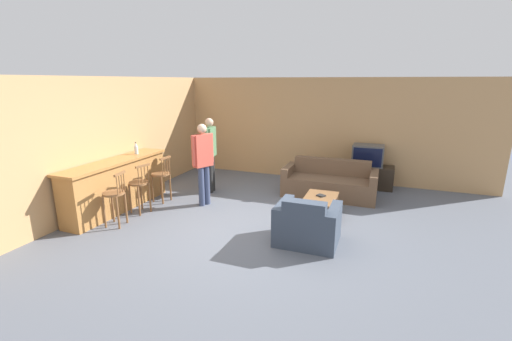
{
  "coord_description": "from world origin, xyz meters",
  "views": [
    {
      "loc": [
        2.09,
        -5.12,
        2.52
      ],
      "look_at": [
        -0.14,
        0.81,
        0.85
      ],
      "focal_mm": 24.0,
      "sensor_mm": 36.0,
      "label": 1
    }
  ],
  "objects_px": {
    "couch_far": "(329,183)",
    "coffee_table": "(320,200)",
    "bar_chair_near": "(115,197)",
    "person_by_counter": "(203,160)",
    "bar_chair_far": "(161,177)",
    "armchair_near": "(307,225)",
    "tv_unit": "(366,176)",
    "bar_chair_mid": "(140,187)",
    "bottle": "(136,149)",
    "book_on_table": "(321,195)",
    "tv": "(368,155)",
    "person_by_window": "(210,151)"
  },
  "relations": [
    {
      "from": "bar_chair_far",
      "to": "tv_unit",
      "type": "distance_m",
      "value": 4.8
    },
    {
      "from": "bar_chair_near",
      "to": "armchair_near",
      "type": "distance_m",
      "value": 3.38
    },
    {
      "from": "bar_chair_mid",
      "to": "armchair_near",
      "type": "distance_m",
      "value": 3.34
    },
    {
      "from": "bar_chair_mid",
      "to": "person_by_counter",
      "type": "distance_m",
      "value": 1.33
    },
    {
      "from": "bar_chair_near",
      "to": "bottle",
      "type": "height_order",
      "value": "bottle"
    },
    {
      "from": "tv_unit",
      "to": "book_on_table",
      "type": "relative_size",
      "value": 6.69
    },
    {
      "from": "tv_unit",
      "to": "tv",
      "type": "height_order",
      "value": "tv"
    },
    {
      "from": "book_on_table",
      "to": "person_by_counter",
      "type": "distance_m",
      "value": 2.45
    },
    {
      "from": "bar_chair_far",
      "to": "armchair_near",
      "type": "bearing_deg",
      "value": -14.08
    },
    {
      "from": "tv_unit",
      "to": "bar_chair_far",
      "type": "bearing_deg",
      "value": -147.11
    },
    {
      "from": "couch_far",
      "to": "tv_unit",
      "type": "xyz_separation_m",
      "value": [
        0.73,
        1.0,
        -0.03
      ]
    },
    {
      "from": "coffee_table",
      "to": "person_by_window",
      "type": "distance_m",
      "value": 2.8
    },
    {
      "from": "tv_unit",
      "to": "person_by_counter",
      "type": "xyz_separation_m",
      "value": [
        -3.08,
        -2.47,
        0.7
      ]
    },
    {
      "from": "person_by_window",
      "to": "coffee_table",
      "type": "bearing_deg",
      "value": -12.86
    },
    {
      "from": "armchair_near",
      "to": "bottle",
      "type": "bearing_deg",
      "value": 168.67
    },
    {
      "from": "couch_far",
      "to": "tv",
      "type": "xyz_separation_m",
      "value": [
        0.73,
        1.0,
        0.49
      ]
    },
    {
      "from": "armchair_near",
      "to": "book_on_table",
      "type": "distance_m",
      "value": 1.26
    },
    {
      "from": "armchair_near",
      "to": "book_on_table",
      "type": "relative_size",
      "value": 5.21
    },
    {
      "from": "couch_far",
      "to": "bar_chair_far",
      "type": "bearing_deg",
      "value": -154.15
    },
    {
      "from": "couch_far",
      "to": "tv",
      "type": "relative_size",
      "value": 2.83
    },
    {
      "from": "couch_far",
      "to": "tv_unit",
      "type": "relative_size",
      "value": 1.62
    },
    {
      "from": "bar_chair_near",
      "to": "book_on_table",
      "type": "xyz_separation_m",
      "value": [
        3.32,
        1.79,
        -0.14
      ]
    },
    {
      "from": "bar_chair_mid",
      "to": "tv",
      "type": "height_order",
      "value": "tv"
    },
    {
      "from": "bottle",
      "to": "book_on_table",
      "type": "relative_size",
      "value": 1.36
    },
    {
      "from": "bottle",
      "to": "person_by_counter",
      "type": "xyz_separation_m",
      "value": [
        1.49,
        0.19,
        -0.16
      ]
    },
    {
      "from": "bar_chair_mid",
      "to": "tv_unit",
      "type": "relative_size",
      "value": 0.79
    },
    {
      "from": "couch_far",
      "to": "coffee_table",
      "type": "relative_size",
      "value": 2.26
    },
    {
      "from": "person_by_window",
      "to": "person_by_counter",
      "type": "height_order",
      "value": "person_by_window"
    },
    {
      "from": "coffee_table",
      "to": "bottle",
      "type": "xyz_separation_m",
      "value": [
        -3.86,
        -0.42,
        0.8
      ]
    },
    {
      "from": "bar_chair_near",
      "to": "person_by_counter",
      "type": "height_order",
      "value": "person_by_counter"
    },
    {
      "from": "couch_far",
      "to": "tv",
      "type": "distance_m",
      "value": 1.33
    },
    {
      "from": "armchair_near",
      "to": "coffee_table",
      "type": "bearing_deg",
      "value": 90.58
    },
    {
      "from": "bar_chair_far",
      "to": "tv_unit",
      "type": "relative_size",
      "value": 0.79
    },
    {
      "from": "armchair_near",
      "to": "tv",
      "type": "distance_m",
      "value": 3.54
    },
    {
      "from": "bar_chair_far",
      "to": "tv_unit",
      "type": "height_order",
      "value": "bar_chair_far"
    },
    {
      "from": "bar_chair_near",
      "to": "couch_far",
      "type": "distance_m",
      "value": 4.44
    },
    {
      "from": "couch_far",
      "to": "tv_unit",
      "type": "distance_m",
      "value": 1.24
    },
    {
      "from": "coffee_table",
      "to": "person_by_window",
      "type": "bearing_deg",
      "value": 167.14
    },
    {
      "from": "tv_unit",
      "to": "person_by_counter",
      "type": "distance_m",
      "value": 4.01
    },
    {
      "from": "bar_chair_mid",
      "to": "bottle",
      "type": "height_order",
      "value": "bottle"
    },
    {
      "from": "person_by_counter",
      "to": "armchair_near",
      "type": "bearing_deg",
      "value": -22.13
    },
    {
      "from": "bottle",
      "to": "bar_chair_mid",
      "type": "bearing_deg",
      "value": -49.69
    },
    {
      "from": "bar_chair_near",
      "to": "book_on_table",
      "type": "bearing_deg",
      "value": 28.33
    },
    {
      "from": "coffee_table",
      "to": "tv_unit",
      "type": "bearing_deg",
      "value": 72.43
    },
    {
      "from": "bar_chair_far",
      "to": "armchair_near",
      "type": "distance_m",
      "value": 3.44
    },
    {
      "from": "bar_chair_mid",
      "to": "couch_far",
      "type": "bearing_deg",
      "value": 34.85
    },
    {
      "from": "bar_chair_near",
      "to": "tv",
      "type": "xyz_separation_m",
      "value": [
        4.02,
        3.96,
        0.26
      ]
    },
    {
      "from": "tv_unit",
      "to": "bar_chair_mid",
      "type": "bearing_deg",
      "value": -140.64
    },
    {
      "from": "bar_chair_near",
      "to": "bar_chair_far",
      "type": "bearing_deg",
      "value": 89.99
    },
    {
      "from": "tv",
      "to": "couch_far",
      "type": "bearing_deg",
      "value": -125.93
    }
  ]
}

